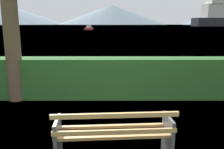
% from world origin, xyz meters
% --- Properties ---
extents(water_surface, '(620.00, 620.00, 0.00)m').
position_xyz_m(water_surface, '(0.00, 308.13, 0.00)').
color(water_surface, slate).
rests_on(water_surface, ground_plane).
extents(park_bench, '(1.79, 0.69, 0.87)m').
position_xyz_m(park_bench, '(0.00, -0.06, 0.43)').
color(park_bench, tan).
rests_on(park_bench, ground_plane).
extents(hedge_row, '(13.94, 0.68, 1.13)m').
position_xyz_m(hedge_row, '(0.00, 3.20, 0.56)').
color(hedge_row, '#285B23').
rests_on(hedge_row, ground_plane).
extents(fishing_boat_near, '(2.64, 5.81, 1.54)m').
position_xyz_m(fishing_boat_near, '(-7.86, 79.31, 0.54)').
color(fishing_boat_near, '#B2332D').
rests_on(fishing_boat_near, water_surface).
extents(distant_hills, '(957.22, 392.25, 62.78)m').
position_xyz_m(distant_hills, '(-29.55, 568.70, 29.46)').
color(distant_hills, slate).
rests_on(distant_hills, ground_plane).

